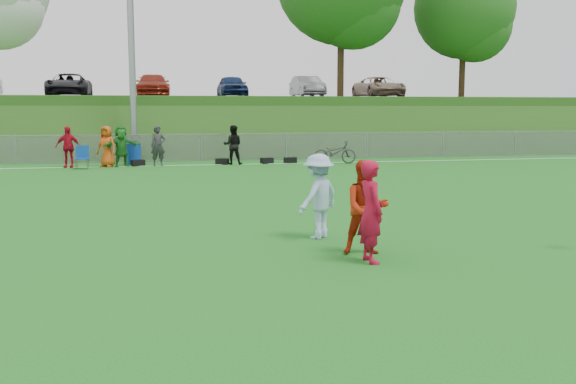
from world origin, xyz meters
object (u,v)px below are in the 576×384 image
object	(u,v)px
bicycle	(335,152)
recycling_bin	(134,154)
player_red_left	(371,212)
player_red_center	(366,208)
player_blue	(318,196)

from	to	relation	value
bicycle	recycling_bin	bearing A→B (deg)	82.63
recycling_bin	player_red_left	bearing A→B (deg)	-78.22
player_red_left	bicycle	bearing A→B (deg)	-18.67
player_red_center	player_blue	world-z (taller)	player_blue
player_red_left	player_blue	world-z (taller)	player_red_left
player_red_center	recycling_bin	xyz separation A→B (m)	(-4.12, 18.62, -0.33)
player_red_left	recycling_bin	xyz separation A→B (m)	(-4.00, 19.18, -0.36)
recycling_bin	bicycle	size ratio (longest dim) A/B	0.48
bicycle	player_red_left	bearing A→B (deg)	168.44
player_red_center	bicycle	bearing A→B (deg)	80.69
player_blue	recycling_bin	distance (m)	17.56
player_blue	player_red_left	bearing A→B (deg)	60.09
player_red_left	player_red_center	distance (m)	0.58
player_blue	bicycle	bearing A→B (deg)	-146.37
player_blue	recycling_bin	xyz separation A→B (m)	(-3.68, 17.17, -0.34)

